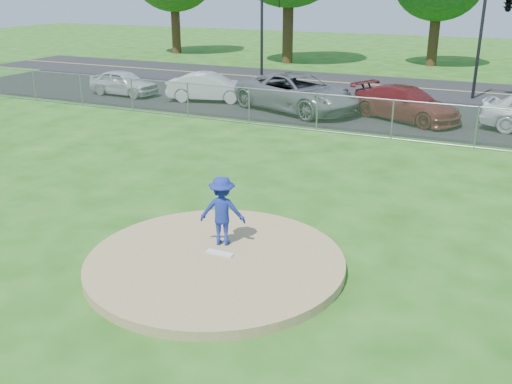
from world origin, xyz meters
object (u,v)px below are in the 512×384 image
Objects in this scene: traffic_signal_left at (265,24)px; parked_car_white at (210,87)px; parked_car_gray at (297,93)px; traffic_cone at (276,100)px; traffic_signal_center at (506,5)px; parked_car_silver at (124,83)px; pitcher at (222,211)px; parked_car_darkred at (406,103)px.

parked_car_white is at bearing -91.56° from traffic_signal_left.
parked_car_gray is at bearing -110.23° from parked_car_white.
parked_car_white reaches higher than traffic_cone.
traffic_signal_center is at bearing -28.50° from parked_car_gray.
traffic_signal_left is 1.46× the size of parked_car_silver.
traffic_signal_center is 1.46× the size of parked_car_silver.
traffic_signal_left is 3.64× the size of pitcher.
parked_car_silver is at bearing 116.10° from parked_car_darkred.
parked_car_gray is (4.84, -0.41, 0.16)m from parked_car_white.
traffic_cone is 0.15× the size of parked_car_darkred.
pitcher is 0.36× the size of parked_car_white.
traffic_signal_left is 8.03m from traffic_cone.
traffic_signal_left reaches higher than parked_car_white.
parked_car_white is 0.69× the size of parked_car_gray.
parked_car_gray is 4.94m from parked_car_darkred.
traffic_signal_center is 7.79× the size of traffic_cone.
parked_car_silver is (-5.12, -6.88, -2.70)m from traffic_signal_left.
pitcher reaches higher than parked_car_white.
pitcher is 0.40× the size of parked_car_silver.
traffic_signal_center is 19.54m from parked_car_silver.
traffic_signal_center reaches higher than parked_car_gray.
pitcher is 0.31× the size of parked_car_darkred.
parked_car_darkred is (14.72, 0.36, 0.07)m from parked_car_silver.
traffic_cone is 8.64m from parked_car_silver.
traffic_signal_left reaches higher than pitcher.
parked_car_darkred is (1.02, 14.78, -0.24)m from pitcher.
traffic_cone is 3.70m from parked_car_white.
parked_car_white is at bearing 176.97° from traffic_cone.
parked_car_white is at bearing -77.40° from pitcher.
parked_car_gray is at bearing 117.74° from parked_car_darkred.
parked_car_darkred is (9.59, -6.52, -2.63)m from traffic_signal_left.
traffic_cone is at bearing -61.89° from traffic_signal_left.
traffic_signal_left is 1.00× the size of traffic_signal_center.
traffic_signal_center is (12.73, -0.00, 1.25)m from traffic_signal_left.
traffic_signal_center reaches higher than traffic_cone.
parked_car_silver is (-13.69, 14.42, -0.31)m from pitcher.
parked_car_darkred reaches higher than parked_car_silver.
parked_car_silver is (-17.86, -6.88, -3.95)m from traffic_signal_center.
pitcher is at bearing -159.27° from parked_car_darkred.
parked_car_darkred is at bearing -84.93° from parked_car_silver.
traffic_signal_center is 12.09m from traffic_cone.
traffic_signal_left reaches higher than traffic_cone.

